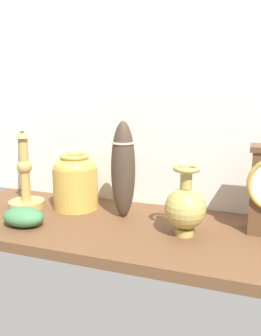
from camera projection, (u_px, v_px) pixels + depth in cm
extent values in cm
cube|color=brown|center=(134.00, 230.00, 84.99)|extent=(100.00, 36.00, 2.40)
cube|color=silver|center=(157.00, 86.00, 94.78)|extent=(120.00, 2.00, 65.00)
cylinder|color=tan|center=(27.00, 204.00, 98.16)|extent=(9.75, 9.75, 1.80)
cylinder|color=tan|center=(25.00, 170.00, 96.11)|extent=(2.55, 2.55, 17.37)
sphere|color=tan|center=(24.00, 167.00, 95.92)|extent=(4.07, 4.07, 4.07)
cone|color=tan|center=(22.00, 134.00, 94.04)|extent=(4.18, 4.18, 2.00)
cone|color=white|center=(20.00, 98.00, 92.02)|extent=(2.27, 2.27, 16.79)
cylinder|color=tan|center=(184.00, 232.00, 79.22)|extent=(4.12, 4.12, 1.60)
sphere|color=tan|center=(185.00, 208.00, 78.07)|extent=(9.16, 9.16, 9.16)
cylinder|color=tan|center=(186.00, 179.00, 76.63)|extent=(2.56, 2.56, 4.35)
torus|color=tan|center=(187.00, 169.00, 76.16)|extent=(5.90, 5.90, 1.06)
cylinder|color=gold|center=(76.00, 188.00, 96.49)|extent=(11.97, 11.97, 11.46)
ellipsoid|color=gold|center=(75.00, 167.00, 95.26)|extent=(11.38, 11.38, 5.69)
torus|color=gold|center=(75.00, 156.00, 94.65)|extent=(7.77, 7.77, 1.19)
ellipsoid|color=#413326|center=(123.00, 170.00, 88.41)|extent=(6.04, 6.04, 24.29)
torus|color=#CCB78C|center=(123.00, 143.00, 86.96)|extent=(5.74, 5.74, 0.60)
ellipsoid|color=#3D7346|center=(23.00, 217.00, 84.22)|extent=(10.37, 7.26, 4.49)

